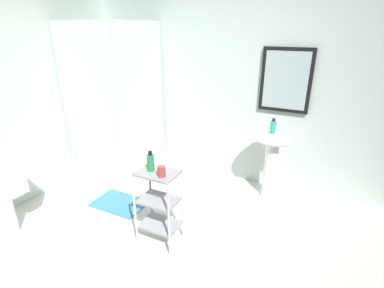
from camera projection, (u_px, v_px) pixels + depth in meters
ground_plane at (147, 258)px, 2.60m from camera, size 4.20×4.20×0.02m
wall_back at (224, 84)px, 3.66m from camera, size 4.20×0.14×2.50m
shower_stall at (120, 142)px, 3.94m from camera, size 0.92×0.92×2.00m
pedestal_sink at (272, 152)px, 3.34m from camera, size 0.46×0.37×0.81m
sink_faucet at (277, 126)px, 3.34m from camera, size 0.03×0.03×0.10m
storage_cart at (159, 201)px, 2.65m from camera, size 0.38×0.28×0.74m
hand_soap_bottle at (273, 127)px, 3.23m from camera, size 0.06×0.06×0.17m
body_wash_bottle_green at (151, 162)px, 2.54m from camera, size 0.06×0.06×0.19m
rinse_cup at (162, 171)px, 2.45m from camera, size 0.07×0.07×0.10m
bath_mat at (119, 203)px, 3.38m from camera, size 0.60×0.40×0.02m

